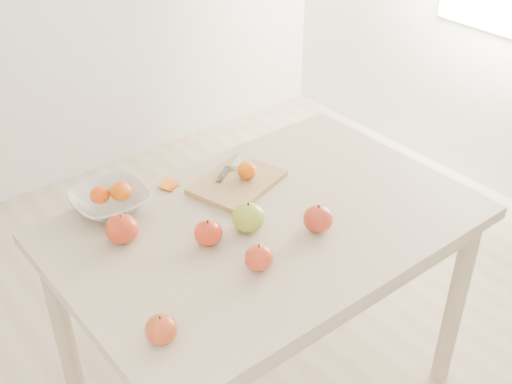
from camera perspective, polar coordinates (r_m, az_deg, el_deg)
table at (r=1.92m, az=0.94°, el=-4.86°), size 1.20×0.80×0.75m
cutting_board at (r=2.00m, az=-1.68°, el=0.86°), size 0.32×0.27×0.02m
board_tangerine at (r=1.99m, az=-0.83°, el=1.91°), size 0.06×0.06×0.05m
fruit_bowl at (r=1.93m, az=-12.83°, el=-0.75°), size 0.22×0.22×0.06m
bowl_tangerine_near at (r=1.92m, az=-13.72°, el=-0.26°), size 0.06×0.06×0.05m
bowl_tangerine_far at (r=1.92m, az=-11.94°, el=0.06°), size 0.06×0.06×0.06m
orange_peel_a at (r=2.02m, az=-7.76°, el=0.57°), size 0.07×0.07×0.01m
orange_peel_b at (r=2.01m, az=-7.63°, el=0.43°), size 0.05×0.04×0.01m
paring_knife at (r=2.07m, az=-1.84°, el=2.50°), size 0.16×0.09×0.01m
apple_green at (r=1.79m, az=-0.68°, el=-2.26°), size 0.09×0.09×0.08m
apple_red_a at (r=1.79m, az=-11.82°, el=-3.23°), size 0.09×0.09×0.08m
apple_red_e at (r=1.80m, az=5.54°, el=-2.37°), size 0.08×0.08×0.08m
apple_red_b at (r=1.75m, az=-4.26°, el=-3.65°), size 0.08×0.08×0.07m
apple_red_c at (r=1.67m, az=0.27°, el=-5.85°), size 0.08×0.08×0.07m
apple_red_d at (r=1.49m, az=-8.43°, el=-11.98°), size 0.08×0.08×0.07m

